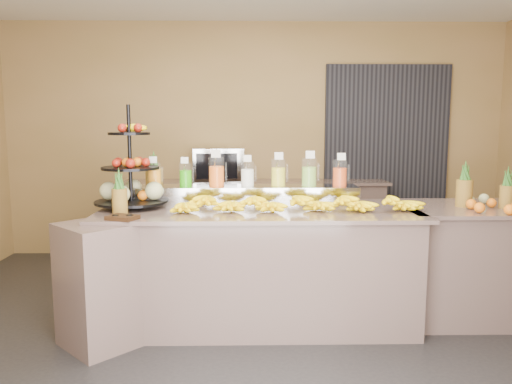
{
  "coord_description": "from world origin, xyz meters",
  "views": [
    {
      "loc": [
        -0.09,
        -3.59,
        1.6
      ],
      "look_at": [
        -0.02,
        0.3,
        1.07
      ],
      "focal_mm": 35.0,
      "sensor_mm": 36.0,
      "label": 1
    }
  ],
  "objects_px": {
    "banana_heap": "(296,201)",
    "oven_warmer": "(218,165)",
    "fruit_stand": "(135,181)",
    "condiment_caddy": "(123,217)",
    "right_fruit_pile": "(488,201)",
    "pitcher_tray": "(248,195)"
  },
  "relations": [
    {
      "from": "banana_heap",
      "to": "oven_warmer",
      "type": "xyz_separation_m",
      "value": [
        -0.72,
        2.03,
        0.12
      ]
    },
    {
      "from": "pitcher_tray",
      "to": "fruit_stand",
      "type": "relative_size",
      "value": 2.26
    },
    {
      "from": "pitcher_tray",
      "to": "banana_heap",
      "type": "relative_size",
      "value": 0.94
    },
    {
      "from": "oven_warmer",
      "to": "right_fruit_pile",
      "type": "bearing_deg",
      "value": -47.6
    },
    {
      "from": "condiment_caddy",
      "to": "fruit_stand",
      "type": "bearing_deg",
      "value": 92.12
    },
    {
      "from": "oven_warmer",
      "to": "banana_heap",
      "type": "bearing_deg",
      "value": -76.28
    },
    {
      "from": "pitcher_tray",
      "to": "right_fruit_pile",
      "type": "distance_m",
      "value": 1.92
    },
    {
      "from": "pitcher_tray",
      "to": "fruit_stand",
      "type": "distance_m",
      "value": 0.93
    },
    {
      "from": "pitcher_tray",
      "to": "condiment_caddy",
      "type": "xyz_separation_m",
      "value": [
        -0.88,
        -0.7,
        -0.06
      ]
    },
    {
      "from": "condiment_caddy",
      "to": "oven_warmer",
      "type": "distance_m",
      "value": 2.44
    },
    {
      "from": "fruit_stand",
      "to": "banana_heap",
      "type": "bearing_deg",
      "value": -4.04
    },
    {
      "from": "banana_heap",
      "to": "oven_warmer",
      "type": "bearing_deg",
      "value": 109.63
    },
    {
      "from": "fruit_stand",
      "to": "oven_warmer",
      "type": "relative_size",
      "value": 1.41
    },
    {
      "from": "condiment_caddy",
      "to": "right_fruit_pile",
      "type": "relative_size",
      "value": 0.48
    },
    {
      "from": "condiment_caddy",
      "to": "right_fruit_pile",
      "type": "bearing_deg",
      "value": 7.63
    },
    {
      "from": "condiment_caddy",
      "to": "right_fruit_pile",
      "type": "height_order",
      "value": "right_fruit_pile"
    },
    {
      "from": "banana_heap",
      "to": "pitcher_tray",
      "type": "bearing_deg",
      "value": 136.42
    },
    {
      "from": "right_fruit_pile",
      "to": "condiment_caddy",
      "type": "bearing_deg",
      "value": -172.37
    },
    {
      "from": "fruit_stand",
      "to": "condiment_caddy",
      "type": "xyz_separation_m",
      "value": [
        0.02,
        -0.52,
        -0.2
      ]
    },
    {
      "from": "banana_heap",
      "to": "fruit_stand",
      "type": "distance_m",
      "value": 1.3
    },
    {
      "from": "pitcher_tray",
      "to": "banana_heap",
      "type": "height_order",
      "value": "banana_heap"
    },
    {
      "from": "fruit_stand",
      "to": "oven_warmer",
      "type": "height_order",
      "value": "fruit_stand"
    }
  ]
}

